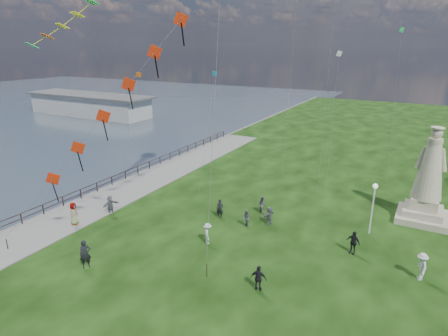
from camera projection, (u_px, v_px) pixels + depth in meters
The scene contains 17 objects.
waterfront at pixel (98, 198), 35.59m from camera, with size 200.00×200.00×1.51m.
pier_pavilion at pixel (89, 104), 79.21m from camera, with size 30.00×8.00×4.40m.
statue at pixel (427, 187), 30.12m from camera, with size 3.90×3.90×7.83m.
lamppost at pixel (374, 198), 27.90m from camera, with size 0.38×0.38×4.10m.
person_0 at pixel (85, 254), 24.19m from camera, with size 0.69×0.46×1.90m, color black.
person_1 at pixel (246, 219), 29.61m from camera, with size 0.70×0.43×1.45m, color #595960.
person_2 at pixel (208, 233), 27.14m from camera, with size 1.03×0.53×1.60m, color silver.
person_3 at pixel (259, 278), 21.91m from camera, with size 0.95×0.49×1.62m, color black.
person_5 at pixel (110, 205), 31.93m from camera, with size 1.54×0.66×1.66m, color #595960.
person_6 at pixel (220, 209), 31.18m from camera, with size 0.60×0.39×1.64m, color black.
person_7 at pixel (262, 205), 32.16m from camera, with size 0.74×0.45×1.51m, color #595960.
person_8 at pixel (421, 266), 22.92m from camera, with size 1.16×0.60×1.80m, color silver.
person_9 at pixel (353, 242), 25.81m from camera, with size 1.00×0.51×1.70m, color black.
person_10 at pixel (74, 215), 29.88m from camera, with size 0.90×0.55×1.85m, color #595960.
person_11 at pixel (269, 216), 30.06m from camera, with size 1.40×0.60×1.51m, color #595960.
red_kite_train at pixel (113, 106), 25.41m from camera, with size 9.68×9.35×15.95m.
small_kites at pixel (334, 45), 34.86m from camera, with size 32.13×19.43×25.42m.
Camera 1 is at (11.05, -14.16, 13.82)m, focal length 30.00 mm.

